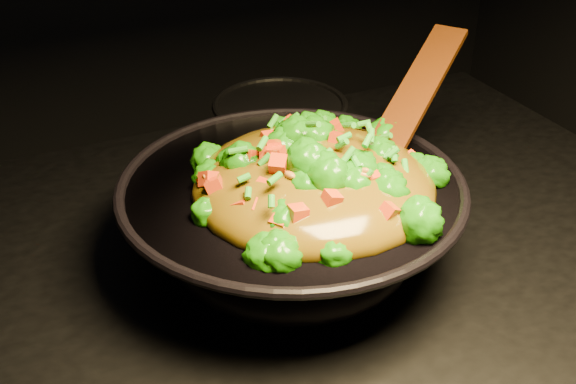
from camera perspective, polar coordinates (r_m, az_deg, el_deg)
name	(u,v)px	position (r m, az deg, el deg)	size (l,w,h in m)	color
wok	(292,225)	(0.86, 0.28, -2.59)	(0.39, 0.39, 0.11)	black
stir_fry	(314,153)	(0.80, 2.09, 3.08)	(0.28, 0.28, 0.10)	#217D08
spatula	(409,105)	(0.92, 9.55, 6.78)	(0.30, 0.05, 0.01)	#361308
back_pot	(280,135)	(1.07, -0.60, 4.53)	(0.19, 0.19, 0.11)	black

